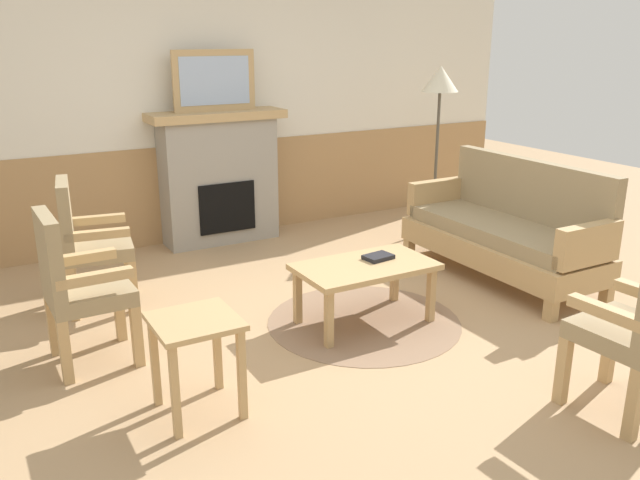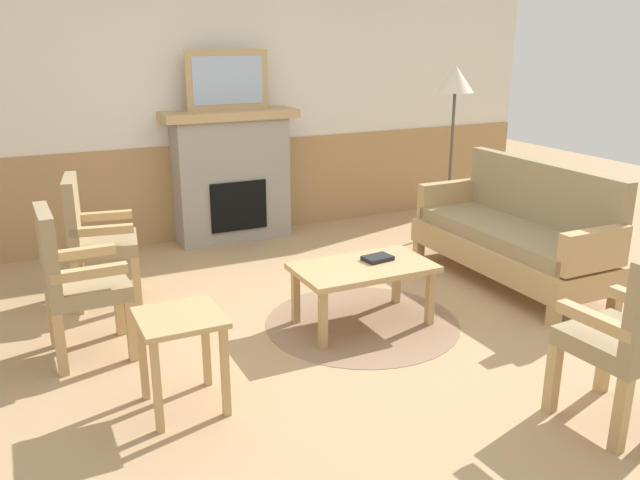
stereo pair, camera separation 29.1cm
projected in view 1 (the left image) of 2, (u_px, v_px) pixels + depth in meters
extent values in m
plane|color=tan|center=(344.00, 327.00, 4.58)|extent=(14.00, 14.00, 0.00)
cube|color=silver|center=(206.00, 101.00, 6.34)|extent=(7.20, 0.12, 2.70)
cube|color=#A87F51|center=(213.00, 190.00, 6.54)|extent=(7.20, 0.02, 0.95)
cube|color=gray|center=(219.00, 182.00, 6.36)|extent=(1.10, 0.36, 1.20)
cube|color=black|center=(227.00, 208.00, 6.26)|extent=(0.56, 0.02, 0.48)
cube|color=tan|center=(216.00, 115.00, 6.16)|extent=(1.30, 0.44, 0.08)
cube|color=tan|center=(214.00, 81.00, 6.07)|extent=(0.80, 0.03, 0.56)
cube|color=#9EB2D1|center=(215.00, 81.00, 6.05)|extent=(0.68, 0.01, 0.44)
cube|color=tan|center=(409.00, 247.00, 6.07)|extent=(0.08, 0.08, 0.16)
cube|color=tan|center=(551.00, 310.00, 4.67)|extent=(0.08, 0.08, 0.16)
cube|color=tan|center=(459.00, 238.00, 6.35)|extent=(0.08, 0.08, 0.16)
cube|color=tan|center=(606.00, 295.00, 4.96)|extent=(0.08, 0.08, 0.16)
cube|color=tan|center=(500.00, 248.00, 5.46)|extent=(0.70, 1.80, 0.20)
cube|color=#937F5B|center=(501.00, 230.00, 5.41)|extent=(0.60, 1.70, 0.12)
cube|color=#937F5B|center=(531.00, 189.00, 5.46)|extent=(0.10, 1.70, 0.50)
cube|color=tan|center=(436.00, 196.00, 6.08)|extent=(0.60, 0.10, 0.30)
cube|color=tan|center=(588.00, 245.00, 4.67)|extent=(0.60, 0.10, 0.30)
cube|color=tan|center=(329.00, 319.00, 4.24)|extent=(0.05, 0.05, 0.40)
cube|color=tan|center=(431.00, 295.00, 4.63)|extent=(0.05, 0.05, 0.40)
cube|color=tan|center=(298.00, 297.00, 4.60)|extent=(0.05, 0.05, 0.40)
cube|color=tan|center=(395.00, 276.00, 5.00)|extent=(0.05, 0.05, 0.40)
cube|color=tan|center=(365.00, 267.00, 4.55)|extent=(0.96, 0.56, 0.04)
cylinder|color=#896B51|center=(364.00, 321.00, 4.68)|extent=(1.38, 1.38, 0.01)
cube|color=black|center=(378.00, 257.00, 4.64)|extent=(0.22, 0.16, 0.03)
cube|color=tan|center=(128.00, 268.00, 5.17)|extent=(0.07, 0.07, 0.40)
cube|color=tan|center=(133.00, 286.00, 4.79)|extent=(0.07, 0.07, 0.40)
cube|color=tan|center=(72.00, 275.00, 5.03)|extent=(0.07, 0.07, 0.40)
cube|color=tan|center=(73.00, 294.00, 4.65)|extent=(0.07, 0.07, 0.40)
cube|color=#937F5B|center=(99.00, 249.00, 4.83)|extent=(0.55, 0.55, 0.10)
cube|color=#937F5B|center=(65.00, 214.00, 4.68)|extent=(0.15, 0.49, 0.48)
cube|color=tan|center=(95.00, 220.00, 4.97)|extent=(0.45, 0.14, 0.06)
cube|color=tan|center=(98.00, 235.00, 4.60)|extent=(0.45, 0.14, 0.06)
cube|color=tan|center=(120.00, 312.00, 4.35)|extent=(0.06, 0.06, 0.40)
cube|color=tan|center=(137.00, 336.00, 4.00)|extent=(0.06, 0.06, 0.40)
cube|color=tan|center=(53.00, 326.00, 4.14)|extent=(0.06, 0.06, 0.40)
cube|color=tan|center=(65.00, 352.00, 3.80)|extent=(0.06, 0.06, 0.40)
cube|color=#937F5B|center=(90.00, 294.00, 4.00)|extent=(0.49, 0.49, 0.10)
cube|color=#937F5B|center=(50.00, 254.00, 3.81)|extent=(0.09, 0.48, 0.48)
cube|color=tan|center=(80.00, 258.00, 4.12)|extent=(0.44, 0.08, 0.06)
cube|color=tan|center=(95.00, 278.00, 3.78)|extent=(0.44, 0.08, 0.06)
cube|color=tan|center=(563.00, 370.00, 3.60)|extent=(0.06, 0.06, 0.40)
cube|color=tan|center=(609.00, 351.00, 3.82)|extent=(0.06, 0.06, 0.40)
cube|color=tan|center=(634.00, 404.00, 3.26)|extent=(0.06, 0.06, 0.40)
cube|color=#937F5B|center=(627.00, 334.00, 3.46)|extent=(0.51, 0.51, 0.10)
cube|color=tan|center=(608.00, 313.00, 3.31)|extent=(0.10, 0.44, 0.06)
cube|color=tan|center=(155.00, 362.00, 3.56)|extent=(0.04, 0.04, 0.52)
cube|color=tan|center=(217.00, 347.00, 3.73)|extent=(0.04, 0.04, 0.52)
cube|color=tan|center=(175.00, 392.00, 3.26)|extent=(0.04, 0.04, 0.52)
cube|color=tan|center=(242.00, 375.00, 3.43)|extent=(0.04, 0.04, 0.52)
cube|color=tan|center=(195.00, 321.00, 3.41)|extent=(0.44, 0.44, 0.03)
cylinder|color=#332D28|center=(432.00, 229.00, 6.87)|extent=(0.24, 0.24, 0.03)
cylinder|color=#4C473D|center=(436.00, 162.00, 6.65)|extent=(0.03, 0.03, 1.40)
cone|color=beige|center=(441.00, 79.00, 6.40)|extent=(0.36, 0.36, 0.25)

